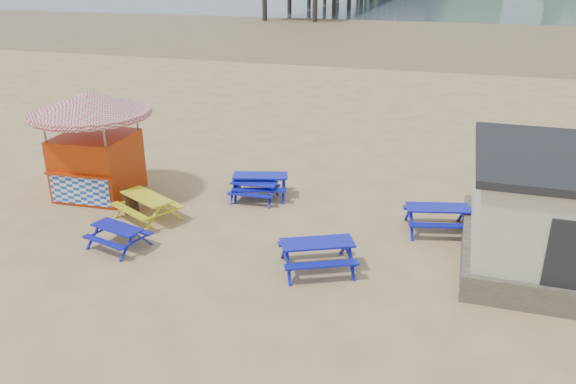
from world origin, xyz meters
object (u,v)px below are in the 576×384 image
(picnic_table_blue_b, at_px, (254,191))
(litter_bin, at_px, (131,201))
(picnic_table_blue_a, at_px, (260,185))
(ice_cream_kiosk, at_px, (93,131))
(picnic_table_yellow, at_px, (148,207))

(picnic_table_blue_b, relative_size, litter_bin, 2.15)
(picnic_table_blue_a, relative_size, litter_bin, 2.91)
(litter_bin, bearing_deg, picnic_table_blue_b, 31.87)
(picnic_table_blue_a, bearing_deg, picnic_table_blue_b, -116.95)
(ice_cream_kiosk, xyz_separation_m, litter_bin, (1.90, -1.08, -1.94))
(picnic_table_blue_b, height_order, picnic_table_yellow, picnic_table_yellow)
(picnic_table_blue_a, bearing_deg, ice_cream_kiosk, -179.91)
(picnic_table_yellow, bearing_deg, ice_cream_kiosk, 179.69)
(picnic_table_blue_a, distance_m, picnic_table_yellow, 4.03)
(picnic_table_yellow, height_order, litter_bin, picnic_table_yellow)
(picnic_table_blue_a, xyz_separation_m, litter_bin, (-3.61, -2.60, -0.01))
(picnic_table_yellow, xyz_separation_m, litter_bin, (-0.81, 0.31, -0.01))
(litter_bin, bearing_deg, picnic_table_yellow, -20.90)
(picnic_table_blue_b, xyz_separation_m, litter_bin, (-3.52, -2.19, 0.06))
(picnic_table_blue_a, xyz_separation_m, picnic_table_blue_b, (-0.08, -0.41, -0.07))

